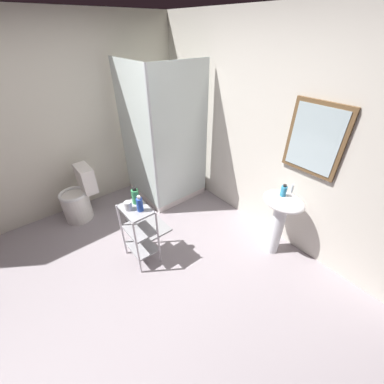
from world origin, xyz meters
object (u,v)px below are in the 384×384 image
at_px(hand_soap_bottle, 284,191).
at_px(toilet, 79,198).
at_px(body_wash_bottle_green, 135,196).
at_px(rinse_cup, 128,206).
at_px(bath_mat, 148,224).
at_px(shampoo_bottle_blue, 140,204).
at_px(shower_stall, 164,170).
at_px(storage_cart, 139,230).
at_px(pedestal_sink, 280,213).

bearing_deg(hand_soap_bottle, toilet, -143.17).
xyz_separation_m(hand_soap_bottle, body_wash_bottle_green, (-0.97, -1.23, -0.05)).
height_order(toilet, body_wash_bottle_green, body_wash_bottle_green).
bearing_deg(hand_soap_bottle, rinse_cup, -124.06).
bearing_deg(hand_soap_bottle, bath_mat, -144.54).
bearing_deg(hand_soap_bottle, shampoo_bottle_blue, -122.86).
xyz_separation_m(shower_stall, shampoo_bottle_blue, (0.99, -0.93, 0.36)).
bearing_deg(bath_mat, body_wash_bottle_green, -37.32).
bearing_deg(hand_soap_bottle, storage_cart, -124.27).
bearing_deg(rinse_cup, hand_soap_bottle, 55.94).
distance_m(pedestal_sink, rinse_cup, 1.66).
bearing_deg(storage_cart, bath_mat, 143.37).
bearing_deg(shampoo_bottle_blue, toilet, -166.39).
bearing_deg(storage_cart, toilet, -166.84).
bearing_deg(pedestal_sink, body_wash_bottle_green, -128.71).
height_order(rinse_cup, bath_mat, rinse_cup).
relative_size(body_wash_bottle_green, rinse_cup, 2.07).
distance_m(pedestal_sink, hand_soap_bottle, 0.29).
distance_m(shower_stall, rinse_cup, 1.39).
bearing_deg(toilet, shower_stall, 76.52).
height_order(shower_stall, shampoo_bottle_blue, shower_stall).
height_order(storage_cart, shampoo_bottle_blue, shampoo_bottle_blue).
bearing_deg(shampoo_bottle_blue, rinse_cup, -138.34).
distance_m(pedestal_sink, body_wash_bottle_green, 1.60).
bearing_deg(toilet, body_wash_bottle_green, 16.83).
height_order(shower_stall, toilet, shower_stall).
distance_m(toilet, hand_soap_bottle, 2.69).
height_order(toilet, storage_cart, toilet).
bearing_deg(shower_stall, toilet, -103.48).
xyz_separation_m(shower_stall, pedestal_sink, (1.83, 0.34, 0.12)).
distance_m(hand_soap_bottle, bath_mat, 1.85).
height_order(pedestal_sink, toilet, pedestal_sink).
bearing_deg(bath_mat, shower_stall, 127.48).
bearing_deg(bath_mat, hand_soap_bottle, 35.46).
bearing_deg(pedestal_sink, shower_stall, -169.51).
relative_size(shampoo_bottle_blue, bath_mat, 0.30).
height_order(pedestal_sink, body_wash_bottle_green, body_wash_bottle_green).
xyz_separation_m(pedestal_sink, rinse_cup, (-0.94, -1.35, 0.21)).
bearing_deg(shower_stall, bath_mat, -52.52).
xyz_separation_m(toilet, hand_soap_bottle, (2.10, 1.58, 0.56)).
height_order(pedestal_sink, shampoo_bottle_blue, shampoo_bottle_blue).
distance_m(shampoo_bottle_blue, rinse_cup, 0.13).
bearing_deg(shampoo_bottle_blue, body_wash_bottle_green, 167.69).
xyz_separation_m(hand_soap_bottle, rinse_cup, (-0.91, -1.35, -0.08)).
relative_size(storage_cart, rinse_cup, 7.93).
height_order(pedestal_sink, storage_cart, pedestal_sink).
bearing_deg(toilet, rinse_cup, 10.78).
bearing_deg(rinse_cup, body_wash_bottle_green, 114.69).
distance_m(pedestal_sink, bath_mat, 1.76).
xyz_separation_m(toilet, rinse_cup, (1.19, 0.23, 0.47)).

